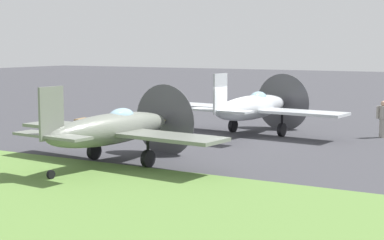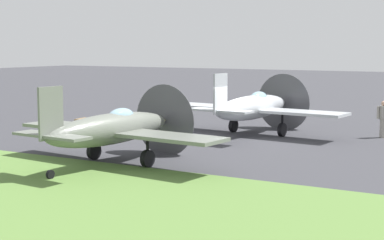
{
  "view_description": "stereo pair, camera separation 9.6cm",
  "coord_description": "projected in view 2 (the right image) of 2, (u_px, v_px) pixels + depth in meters",
  "views": [
    {
      "loc": [
        12.08,
        -25.02,
        4.29
      ],
      "look_at": [
        -0.74,
        -2.5,
        1.19
      ],
      "focal_mm": 58.2,
      "sensor_mm": 36.0,
      "label": 1
    },
    {
      "loc": [
        12.17,
        -24.97,
        4.29
      ],
      "look_at": [
        -0.74,
        -2.5,
        1.19
      ],
      "focal_mm": 58.2,
      "sensor_mm": 36.0,
      "label": 2
    }
  ],
  "objects": [
    {
      "name": "ground_crew_chief",
      "position": [
        383.0,
        118.0,
        29.1
      ],
      "size": [
        0.55,
        0.39,
        1.73
      ],
      "rotation": [
        0.0,
        0.0,
        0.56
      ],
      "color": "#9E998E",
      "rests_on": "ground"
    },
    {
      "name": "airplane_lead",
      "position": [
        254.0,
        107.0,
        29.93
      ],
      "size": [
        9.07,
        7.18,
        3.22
      ],
      "rotation": [
        0.0,
        0.0,
        -0.09
      ],
      "color": "#B2B7BC",
      "rests_on": "ground"
    },
    {
      "name": "airplane_wingman",
      "position": [
        114.0,
        129.0,
        22.46
      ],
      "size": [
        8.82,
        6.99,
        3.13
      ],
      "rotation": [
        0.0,
        0.0,
        -0.1
      ],
      "color": "slate",
      "rests_on": "ground"
    },
    {
      "name": "grass_verge",
      "position": [
        37.0,
        201.0,
        17.29
      ],
      "size": [
        120.0,
        11.0,
        0.01
      ],
      "primitive_type": "cube",
      "color": "#567A38",
      "rests_on": "ground"
    },
    {
      "name": "supply_crate",
      "position": [
        87.0,
        125.0,
        31.33
      ],
      "size": [
        0.97,
        0.97,
        0.64
      ],
      "primitive_type": "cube",
      "rotation": [
        0.0,
        0.0,
        0.08
      ],
      "color": "olive",
      "rests_on": "ground"
    },
    {
      "name": "ground_plane",
      "position": [
        234.0,
        141.0,
        28.02
      ],
      "size": [
        160.0,
        160.0,
        0.0
      ],
      "primitive_type": "plane",
      "color": "#38383D"
    }
  ]
}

